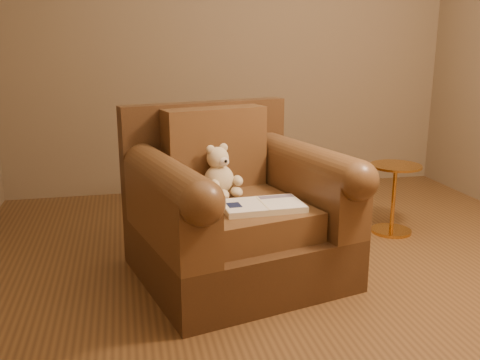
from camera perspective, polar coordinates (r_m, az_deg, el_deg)
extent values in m
plane|color=brown|center=(3.20, 6.41, -10.18)|extent=(4.00, 4.00, 0.00)
cube|color=#746147|center=(4.84, -0.94, 14.83)|extent=(4.00, 0.02, 2.70)
cube|color=#422A16|center=(3.14, -0.21, -7.59)|extent=(1.30, 1.26, 0.30)
cube|color=#422A16|center=(3.39, -3.66, 2.70)|extent=(1.07, 0.37, 0.67)
cube|color=brown|center=(3.01, 0.24, -3.85)|extent=(0.79, 0.89, 0.16)
cube|color=brown|center=(3.25, -2.71, 3.45)|extent=(0.65, 0.32, 0.49)
cube|color=brown|center=(2.82, -7.62, -3.31)|extent=(0.43, 0.94, 0.35)
cube|color=brown|center=(3.19, 7.18, -1.16)|extent=(0.43, 0.94, 0.35)
cylinder|color=brown|center=(2.77, -7.74, 0.09)|extent=(0.43, 0.94, 0.22)
cylinder|color=brown|center=(3.15, 7.28, 1.86)|extent=(0.43, 0.94, 0.22)
ellipsoid|color=beige|center=(3.12, -2.25, -0.01)|extent=(0.18, 0.16, 0.19)
sphere|color=beige|center=(3.10, -2.40, 2.36)|extent=(0.13, 0.13, 0.13)
ellipsoid|color=beige|center=(3.07, -3.17, 3.26)|extent=(0.05, 0.03, 0.05)
ellipsoid|color=beige|center=(3.12, -1.78, 3.47)|extent=(0.05, 0.03, 0.05)
ellipsoid|color=beige|center=(3.05, -1.73, 1.96)|extent=(0.06, 0.04, 0.05)
sphere|color=black|center=(3.03, -1.51, 2.01)|extent=(0.02, 0.02, 0.02)
ellipsoid|color=beige|center=(3.02, -2.73, -0.53)|extent=(0.06, 0.12, 0.06)
ellipsoid|color=beige|center=(3.11, -0.24, -0.06)|extent=(0.06, 0.12, 0.06)
ellipsoid|color=beige|center=(3.02, -1.82, -1.58)|extent=(0.07, 0.12, 0.06)
ellipsoid|color=beige|center=(3.08, -0.37, -1.29)|extent=(0.07, 0.12, 0.06)
cube|color=beige|center=(2.87, 2.40, -2.80)|extent=(0.44, 0.28, 0.03)
cube|color=white|center=(2.83, 0.32, -2.65)|extent=(0.22, 0.27, 0.00)
cube|color=white|center=(2.90, 4.44, -2.31)|extent=(0.22, 0.27, 0.00)
cube|color=beige|center=(2.86, 2.40, -2.46)|extent=(0.02, 0.26, 0.00)
cube|color=#0F1638|center=(2.82, -0.64, -2.68)|extent=(0.07, 0.09, 0.00)
cube|color=slate|center=(2.98, 3.86, -1.78)|extent=(0.20, 0.06, 0.00)
cylinder|color=gold|center=(4.01, 15.80, -5.23)|extent=(0.28, 0.28, 0.02)
cylinder|color=gold|center=(3.94, 16.04, -1.96)|extent=(0.03, 0.03, 0.46)
cylinder|color=gold|center=(3.88, 16.30, 1.45)|extent=(0.36, 0.36, 0.02)
cylinder|color=gold|center=(3.88, 16.28, 1.28)|extent=(0.03, 0.03, 0.02)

